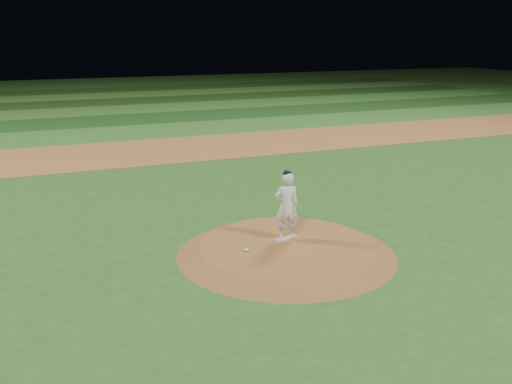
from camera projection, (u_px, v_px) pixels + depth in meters
ground at (286, 254)px, 14.36m from camera, size 120.00×120.00×0.00m
infield_dirt_band at (159, 150)px, 26.82m from camera, size 70.00×6.00×0.02m
outfield_stripe_0 at (136, 132)px, 31.71m from camera, size 70.00×5.00×0.02m
outfield_stripe_1 at (121, 120)px, 36.16m from camera, size 70.00×5.00×0.02m
outfield_stripe_2 at (109, 110)px, 40.61m from camera, size 70.00×5.00×0.02m
outfield_stripe_3 at (100, 102)px, 45.06m from camera, size 70.00×5.00×0.02m
outfield_stripe_4 at (92, 96)px, 49.51m from camera, size 70.00×5.00×0.02m
outfield_stripe_5 at (85, 91)px, 53.96m from camera, size 70.00×5.00×0.02m
pitchers_mound at (286, 249)px, 14.33m from camera, size 5.50×5.50×0.25m
pitching_rubber at (286, 238)px, 14.67m from camera, size 0.70×0.35×0.03m
rosin_bag at (246, 250)px, 13.86m from camera, size 0.12×0.12×0.06m
pitcher_on_mound at (287, 206)px, 14.46m from camera, size 0.70×0.52×1.82m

